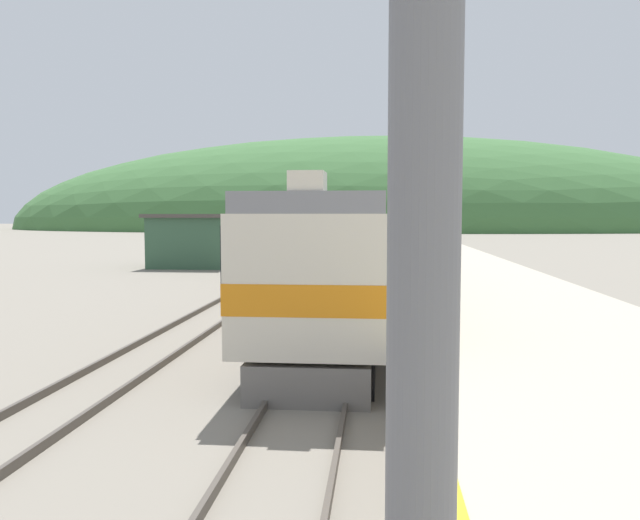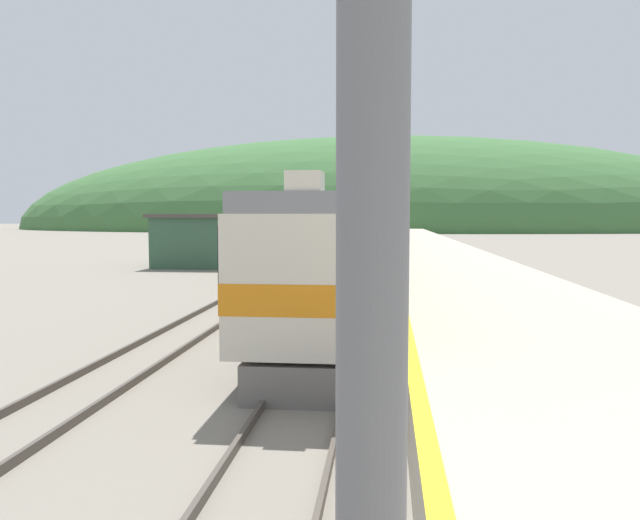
{
  "view_description": "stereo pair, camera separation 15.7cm",
  "coord_description": "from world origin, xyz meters",
  "views": [
    {
      "loc": [
        1.31,
        4.5,
        3.47
      ],
      "look_at": [
        -0.24,
        20.65,
        2.31
      ],
      "focal_mm": 35.0,
      "sensor_mm": 36.0,
      "label": 1
    },
    {
      "loc": [
        1.46,
        4.51,
        3.47
      ],
      "look_at": [
        -0.24,
        20.65,
        2.31
      ],
      "focal_mm": 35.0,
      "sensor_mm": 36.0,
      "label": 2
    }
  ],
  "objects": [
    {
      "name": "express_train_lead_car",
      "position": [
        0.0,
        25.76,
        2.14
      ],
      "size": [
        3.04,
        21.4,
        4.26
      ],
      "color": "black",
      "rests_on": "ground"
    },
    {
      "name": "carriage_second",
      "position": [
        0.0,
        48.18,
        2.12
      ],
      "size": [
        3.03,
        21.21,
        3.9
      ],
      "color": "black",
      "rests_on": "ground"
    },
    {
      "name": "track_siding",
      "position": [
        -4.37,
        70.0,
        0.08
      ],
      "size": [
        1.52,
        180.0,
        0.16
      ],
      "color": "#4C443D",
      "rests_on": "ground"
    },
    {
      "name": "siding_train",
      "position": [
        -4.37,
        58.14,
        2.06
      ],
      "size": [
        2.9,
        41.33,
        4.0
      ],
      "color": "black",
      "rests_on": "ground"
    },
    {
      "name": "station_shed",
      "position": [
        -11.19,
        46.13,
        1.8
      ],
      "size": [
        5.54,
        6.49,
        3.56
      ],
      "color": "#385B42",
      "rests_on": "ground"
    },
    {
      "name": "carriage_fourth",
      "position": [
        0.0,
        92.36,
        2.12
      ],
      "size": [
        3.03,
        21.21,
        3.9
      ],
      "color": "black",
      "rests_on": "ground"
    },
    {
      "name": "distant_hills",
      "position": [
        0.0,
        164.25,
        0.0
      ],
      "size": [
        188.45,
        84.8,
        45.99
      ],
      "color": "#3D6B38",
      "rests_on": "ground"
    },
    {
      "name": "carriage_third",
      "position": [
        0.0,
        70.27,
        2.12
      ],
      "size": [
        3.03,
        21.21,
        3.9
      ],
      "color": "black",
      "rests_on": "ground"
    },
    {
      "name": "track_main",
      "position": [
        0.0,
        70.0,
        0.08
      ],
      "size": [
        1.52,
        180.0,
        0.16
      ],
      "color": "#4C443D",
      "rests_on": "ground"
    },
    {
      "name": "platform",
      "position": [
        5.04,
        50.0,
        0.51
      ],
      "size": [
        6.47,
        140.0,
        1.03
      ],
      "color": "#B2A893",
      "rests_on": "ground"
    }
  ]
}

